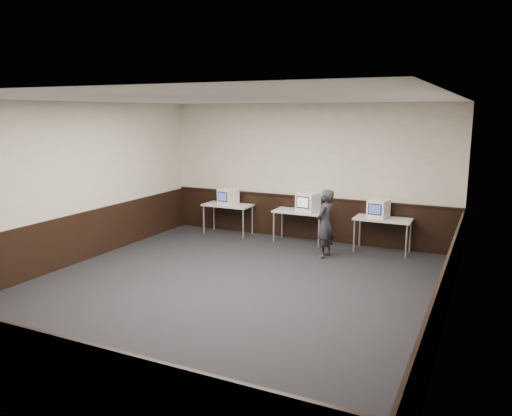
% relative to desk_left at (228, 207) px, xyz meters
% --- Properties ---
extents(floor, '(8.00, 8.00, 0.00)m').
position_rel_desk_left_xyz_m(floor, '(1.90, -3.60, -0.68)').
color(floor, black).
rests_on(floor, ground).
extents(ceiling, '(8.00, 8.00, 0.00)m').
position_rel_desk_left_xyz_m(ceiling, '(1.90, -3.60, 2.52)').
color(ceiling, white).
rests_on(ceiling, back_wall).
extents(back_wall, '(7.00, 0.00, 7.00)m').
position_rel_desk_left_xyz_m(back_wall, '(1.90, 0.40, 0.92)').
color(back_wall, beige).
rests_on(back_wall, ground).
extents(front_wall, '(7.00, 0.00, 7.00)m').
position_rel_desk_left_xyz_m(front_wall, '(1.90, -7.60, 0.92)').
color(front_wall, beige).
rests_on(front_wall, ground).
extents(left_wall, '(0.00, 8.00, 8.00)m').
position_rel_desk_left_xyz_m(left_wall, '(-1.60, -3.60, 0.92)').
color(left_wall, beige).
rests_on(left_wall, ground).
extents(right_wall, '(0.00, 8.00, 8.00)m').
position_rel_desk_left_xyz_m(right_wall, '(5.40, -3.60, 0.92)').
color(right_wall, beige).
rests_on(right_wall, ground).
extents(wainscot_back, '(6.98, 0.04, 1.00)m').
position_rel_desk_left_xyz_m(wainscot_back, '(1.90, 0.38, -0.18)').
color(wainscot_back, black).
rests_on(wainscot_back, back_wall).
extents(wainscot_front, '(6.98, 0.04, 1.00)m').
position_rel_desk_left_xyz_m(wainscot_front, '(1.90, -7.58, -0.18)').
color(wainscot_front, black).
rests_on(wainscot_front, front_wall).
extents(wainscot_left, '(0.04, 7.98, 1.00)m').
position_rel_desk_left_xyz_m(wainscot_left, '(-1.58, -3.60, -0.18)').
color(wainscot_left, black).
rests_on(wainscot_left, left_wall).
extents(wainscot_right, '(0.04, 7.98, 1.00)m').
position_rel_desk_left_xyz_m(wainscot_right, '(5.38, -3.60, -0.18)').
color(wainscot_right, black).
rests_on(wainscot_right, right_wall).
extents(wainscot_rail, '(6.98, 0.06, 0.04)m').
position_rel_desk_left_xyz_m(wainscot_rail, '(1.90, 0.36, 0.34)').
color(wainscot_rail, black).
rests_on(wainscot_rail, wainscot_back).
extents(desk_left, '(1.20, 0.60, 0.75)m').
position_rel_desk_left_xyz_m(desk_left, '(0.00, 0.00, 0.00)').
color(desk_left, beige).
rests_on(desk_left, ground).
extents(desk_center, '(1.20, 0.60, 0.75)m').
position_rel_desk_left_xyz_m(desk_center, '(1.90, 0.00, 0.00)').
color(desk_center, beige).
rests_on(desk_center, ground).
extents(desk_right, '(1.20, 0.60, 0.75)m').
position_rel_desk_left_xyz_m(desk_right, '(3.80, 0.00, 0.00)').
color(desk_right, beige).
rests_on(desk_right, ground).
extents(emac_left, '(0.47, 0.48, 0.39)m').
position_rel_desk_left_xyz_m(emac_left, '(0.01, -0.00, 0.27)').
color(emac_left, white).
rests_on(emac_left, desk_left).
extents(emac_center, '(0.51, 0.53, 0.44)m').
position_rel_desk_left_xyz_m(emac_center, '(2.09, 0.02, 0.29)').
color(emac_center, white).
rests_on(emac_center, desk_center).
extents(emac_right, '(0.46, 0.48, 0.40)m').
position_rel_desk_left_xyz_m(emac_right, '(3.69, 0.01, 0.27)').
color(emac_right, white).
rests_on(emac_right, desk_right).
extents(person, '(0.41, 0.56, 1.44)m').
position_rel_desk_left_xyz_m(person, '(2.79, -0.90, 0.04)').
color(person, '#25252A').
rests_on(person, ground).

